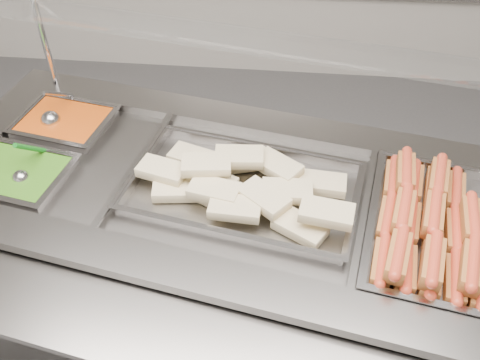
# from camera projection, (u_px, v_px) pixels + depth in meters

# --- Properties ---
(steam_counter) EXTENTS (2.01, 1.18, 0.90)m
(steam_counter) POSITION_uv_depth(u_px,v_px,m) (227.00, 272.00, 1.97)
(steam_counter) COLOR slate
(steam_counter) RESTS_ON ground
(tray_rail) EXTENTS (1.82, 0.70, 0.05)m
(tray_rail) POSITION_uv_depth(u_px,v_px,m) (162.00, 330.00, 1.33)
(tray_rail) COLOR gray
(tray_rail) RESTS_ON steam_counter
(sneeze_guard) EXTENTS (1.68, 0.60, 0.44)m
(sneeze_guard) POSITION_uv_depth(u_px,v_px,m) (245.00, 42.00, 1.57)
(sneeze_guard) COLOR silver
(sneeze_guard) RESTS_ON steam_counter
(pan_hotdogs) EXTENTS (0.44, 0.61, 0.10)m
(pan_hotdogs) POSITION_uv_depth(u_px,v_px,m) (430.00, 235.00, 1.56)
(pan_hotdogs) COLOR gray
(pan_hotdogs) RESTS_ON steam_counter
(pan_wraps) EXTENTS (0.75, 0.52, 0.07)m
(pan_wraps) POSITION_uv_depth(u_px,v_px,m) (243.00, 192.00, 1.67)
(pan_wraps) COLOR gray
(pan_wraps) RESTS_ON steam_counter
(pan_beans) EXTENTS (0.34, 0.29, 0.10)m
(pan_beans) POSITION_uv_depth(u_px,v_px,m) (67.00, 129.00, 1.93)
(pan_beans) COLOR gray
(pan_beans) RESTS_ON steam_counter
(pan_peas) EXTENTS (0.34, 0.29, 0.10)m
(pan_peas) POSITION_uv_depth(u_px,v_px,m) (20.00, 181.00, 1.72)
(pan_peas) COLOR gray
(pan_peas) RESTS_ON steam_counter
(hotdogs_in_buns) EXTENTS (0.33, 0.56, 0.12)m
(hotdogs_in_buns) POSITION_uv_depth(u_px,v_px,m) (427.00, 226.00, 1.51)
(hotdogs_in_buns) COLOR brown
(hotdogs_in_buns) RESTS_ON pan_hotdogs
(tortilla_wraps) EXTENTS (0.67, 0.41, 0.10)m
(tortilla_wraps) POSITION_uv_depth(u_px,v_px,m) (238.00, 184.00, 1.63)
(tortilla_wraps) COLOR beige
(tortilla_wraps) RESTS_ON pan_wraps
(ladle) EXTENTS (0.07, 0.19, 0.15)m
(ladle) POSITION_uv_depth(u_px,v_px,m) (51.00, 119.00, 1.89)
(ladle) COLOR #ABACB0
(ladle) RESTS_ON pan_beans
(serving_spoon) EXTENTS (0.06, 0.17, 0.15)m
(serving_spoon) POSITION_uv_depth(u_px,v_px,m) (23.00, 173.00, 1.68)
(serving_spoon) COLOR #ABACB0
(serving_spoon) RESTS_ON pan_peas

